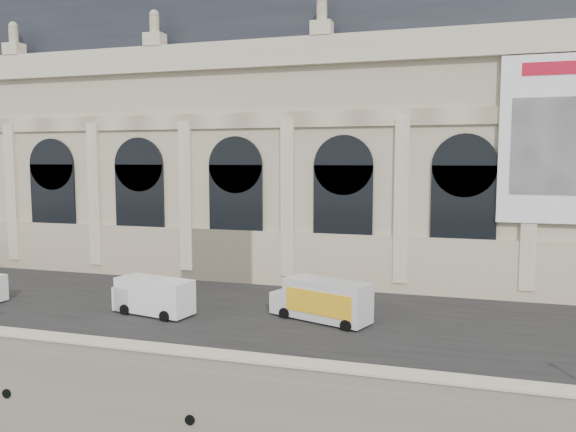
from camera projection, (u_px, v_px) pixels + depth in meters
name	position (u px, v px, depth m)	size (l,w,h in m)	color
quay	(312.00, 287.00, 64.04)	(160.00, 70.00, 6.00)	gray
street	(247.00, 307.00, 43.70)	(160.00, 24.00, 0.06)	#2D2D2D
parapet	(161.00, 358.00, 30.85)	(160.00, 1.40, 1.21)	gray
museum	(249.00, 139.00, 60.10)	(69.00, 18.70, 29.10)	beige
van_c	(151.00, 296.00, 41.64)	(6.43, 3.44, 2.72)	white
box_truck	(322.00, 300.00, 39.88)	(7.76, 4.70, 2.98)	silver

